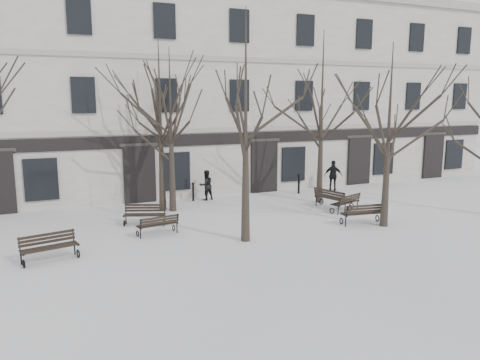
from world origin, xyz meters
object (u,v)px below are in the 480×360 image
bench_0 (49,246)px  bench_4 (346,202)px  bench_3 (145,214)px  bench_5 (332,198)px  bench_2 (363,213)px  tree_2 (390,114)px  bench_1 (158,224)px  tree_1 (246,99)px

bench_0 → bench_4: bearing=-5.3°
bench_3 → bench_5: bench_5 is taller
bench_0 → bench_2: 12.26m
bench_2 → bench_5: size_ratio=0.93×
tree_2 → bench_5: bearing=93.7°
tree_2 → bench_1: size_ratio=4.48×
tree_2 → tree_1: bearing=176.9°
tree_1 → bench_3: tree_1 is taller
tree_2 → bench_5: size_ratio=3.69×
bench_3 → bench_4: size_ratio=1.02×
bench_0 → bench_4: (12.95, 1.85, -0.03)m
tree_2 → bench_0: 13.60m
bench_0 → bench_1: bearing=7.4°
tree_2 → bench_0: size_ratio=3.98×
bench_4 → bench_3: bearing=-29.1°
bench_3 → bench_4: 9.27m
bench_3 → bench_5: (8.92, -0.56, 0.05)m
tree_2 → bench_3: bearing=156.2°
tree_1 → bench_3: size_ratio=4.62×
tree_1 → bench_0: tree_1 is taller
tree_1 → bench_0: (-6.77, 0.49, -4.74)m
bench_0 → bench_5: (12.70, 2.65, 0.04)m
bench_2 → tree_2: bearing=148.6°
tree_2 → bench_3: size_ratio=4.11×
tree_1 → bench_3: 6.73m
tree_2 → bench_4: 4.97m
bench_0 → bench_2: size_ratio=0.99×
tree_1 → bench_4: size_ratio=4.74×
bench_1 → tree_2: bearing=155.7°
tree_1 → bench_4: bearing=20.8°
tree_2 → bench_4: tree_2 is taller
bench_2 → bench_4: (0.69, 2.15, -0.04)m
bench_4 → bench_2: bearing=51.4°
tree_2 → bench_0: bearing=176.3°
bench_4 → bench_5: (-0.25, 0.81, 0.06)m
tree_2 → bench_2: bearing=141.6°
bench_4 → tree_2: bearing=68.8°
bench_0 → bench_5: 12.97m
tree_2 → bench_3: (-9.14, 4.04, -4.18)m
bench_0 → bench_3: 4.95m
bench_1 → bench_4: bench_4 is taller
bench_0 → bench_2: bearing=-14.9°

